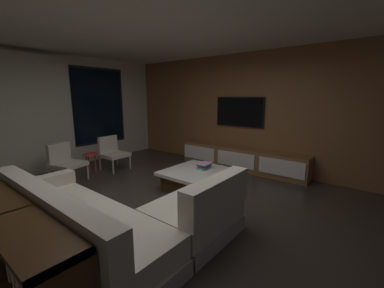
# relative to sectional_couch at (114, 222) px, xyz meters

# --- Properties ---
(floor) EXTENTS (9.20, 9.20, 0.00)m
(floor) POSITION_rel_sectional_couch_xyz_m (0.84, 0.17, -0.29)
(floor) COLOR #332B26
(back_wall_with_window) EXTENTS (6.60, 0.30, 2.70)m
(back_wall_with_window) POSITION_rel_sectional_couch_xyz_m (0.78, 3.79, 1.05)
(back_wall_with_window) COLOR beige
(back_wall_with_window) RESTS_ON floor
(media_wall) EXTENTS (0.12, 7.80, 2.70)m
(media_wall) POSITION_rel_sectional_couch_xyz_m (3.90, 0.17, 1.06)
(media_wall) COLOR brown
(media_wall) RESTS_ON floor
(ceiling) EXTENTS (8.20, 8.20, 0.00)m
(ceiling) POSITION_rel_sectional_couch_xyz_m (0.84, 0.17, 2.41)
(ceiling) COLOR beige
(sectional_couch) EXTENTS (1.98, 2.50, 0.82)m
(sectional_couch) POSITION_rel_sectional_couch_xyz_m (0.00, 0.00, 0.00)
(sectional_couch) COLOR #B1A997
(sectional_couch) RESTS_ON floor
(coffee_table) EXTENTS (1.16, 1.16, 0.36)m
(coffee_table) POSITION_rel_sectional_couch_xyz_m (1.99, 0.27, -0.10)
(coffee_table) COLOR #442A14
(coffee_table) RESTS_ON floor
(book_stack_on_coffee_table) EXTENTS (0.29, 0.21, 0.11)m
(book_stack_on_coffee_table) POSITION_rel_sectional_couch_xyz_m (2.17, 0.28, 0.13)
(book_stack_on_coffee_table) COLOR #3FB581
(book_stack_on_coffee_table) RESTS_ON coffee_table
(accent_chair_near_window) EXTENTS (0.56, 0.58, 0.78)m
(accent_chair_near_window) POSITION_rel_sectional_couch_xyz_m (1.75, 2.66, 0.14)
(accent_chair_near_window) COLOR #B2ADA0
(accent_chair_near_window) RESTS_ON floor
(accent_chair_by_curtain) EXTENTS (0.67, 0.68, 0.78)m
(accent_chair_by_curtain) POSITION_rel_sectional_couch_xyz_m (0.66, 2.67, 0.14)
(accent_chair_by_curtain) COLOR #B2ADA0
(accent_chair_by_curtain) RESTS_ON floor
(side_stool) EXTENTS (0.32, 0.32, 0.46)m
(side_stool) POSITION_rel_sectional_couch_xyz_m (1.24, 2.73, 0.08)
(side_stool) COLOR red
(side_stool) RESTS_ON floor
(media_console) EXTENTS (0.46, 3.10, 0.52)m
(media_console) POSITION_rel_sectional_couch_xyz_m (3.61, 0.22, -0.04)
(media_console) COLOR brown
(media_console) RESTS_ON floor
(mounted_tv) EXTENTS (0.05, 1.22, 0.70)m
(mounted_tv) POSITION_rel_sectional_couch_xyz_m (3.79, 0.42, 1.06)
(mounted_tv) COLOR black
(console_table_behind_couch) EXTENTS (0.40, 2.10, 0.74)m
(console_table_behind_couch) POSITION_rel_sectional_couch_xyz_m (-0.91, 0.13, 0.12)
(console_table_behind_couch) COLOR #442A14
(console_table_behind_couch) RESTS_ON floor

